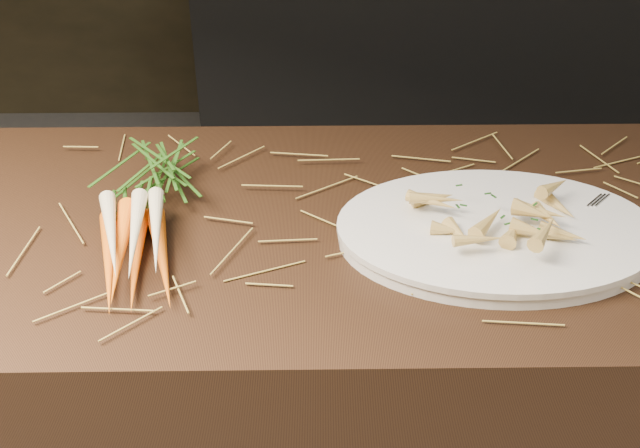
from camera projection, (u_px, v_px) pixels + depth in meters
The scene contains 7 objects.
main_counter at pixel (404, 404), 1.63m from camera, with size 2.40×0.70×0.90m, color black.
back_counter at pixel (431, 52), 3.19m from camera, with size 1.82×0.62×0.84m.
straw_bedding at pixel (420, 217), 1.36m from camera, with size 1.40×0.60×0.02m, color olive, non-canonical shape.
root_veg_bunch at pixel (136, 199), 1.35m from camera, with size 0.21×0.47×0.09m.
serving_platter at pixel (496, 235), 1.31m from camera, with size 0.52×0.34×0.03m, color white, non-canonical shape.
roasted_veg_heap at pixel (499, 214), 1.29m from camera, with size 0.25×0.18×0.06m, color #B68B40, non-canonical shape.
serving_fork at pixel (614, 236), 1.28m from camera, with size 0.02×0.20×0.00m, color silver.
Camera 1 is at (-0.19, -0.82, 1.68)m, focal length 45.00 mm.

